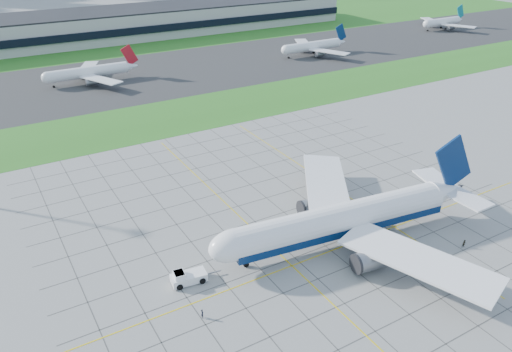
{
  "coord_description": "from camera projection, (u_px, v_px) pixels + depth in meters",
  "views": [
    {
      "loc": [
        -57.26,
        -67.72,
        61.81
      ],
      "look_at": [
        -3.07,
        23.85,
        7.0
      ],
      "focal_mm": 35.0,
      "sensor_mm": 36.0,
      "label": 1
    }
  ],
  "objects": [
    {
      "name": "distant_jet_2",
      "position": [
        313.0,
        46.0,
        253.88
      ],
      "size": [
        38.01,
        42.66,
        14.08
      ],
      "color": "white",
      "rests_on": "ground"
    },
    {
      "name": "crew_far",
      "position": [
        464.0,
        244.0,
        105.28
      ],
      "size": [
        1.02,
        0.88,
        1.8
      ],
      "primitive_type": "imported",
      "rotation": [
        0.0,
        0.0,
        -0.26
      ],
      "color": "black",
      "rests_on": "ground"
    },
    {
      "name": "distant_jet_1",
      "position": [
        90.0,
        72.0,
        210.72
      ],
      "size": [
        38.66,
        42.66,
        14.08
      ],
      "color": "white",
      "rests_on": "ground"
    },
    {
      "name": "distant_jet_3",
      "position": [
        443.0,
        22.0,
        313.79
      ],
      "size": [
        33.12,
        42.66,
        14.08
      ],
      "color": "white",
      "rests_on": "ground"
    },
    {
      "name": "grass_far",
      "position": [
        66.0,
        34.0,
        301.12
      ],
      "size": [
        700.0,
        145.0,
        0.04
      ],
      "primitive_type": "cube",
      "color": "#28651D",
      "rests_on": "ground"
    },
    {
      "name": "airliner",
      "position": [
        343.0,
        219.0,
        105.12
      ],
      "size": [
        63.94,
        64.43,
        20.16
      ],
      "rotation": [
        0.0,
        0.0,
        -0.12
      ],
      "color": "white",
      "rests_on": "ground"
    },
    {
      "name": "terminal",
      "position": [
        142.0,
        21.0,
        296.4
      ],
      "size": [
        260.0,
        43.0,
        15.8
      ],
      "color": "#B7B7B2",
      "rests_on": "ground"
    },
    {
      "name": "grass_median",
      "position": [
        168.0,
        117.0,
        174.89
      ],
      "size": [
        700.0,
        35.0,
        0.04
      ],
      "primitive_type": "cube",
      "color": "#28651D",
      "rests_on": "ground"
    },
    {
      "name": "apron_markings",
      "position": [
        297.0,
        221.0,
        114.72
      ],
      "size": [
        120.0,
        130.0,
        0.03
      ],
      "color": "#474744",
      "rests_on": "ground"
    },
    {
      "name": "pushback_tug",
      "position": [
        187.0,
        277.0,
        94.91
      ],
      "size": [
        9.99,
        4.15,
        2.74
      ],
      "rotation": [
        0.0,
        0.0,
        -0.12
      ],
      "color": "white",
      "rests_on": "ground"
    },
    {
      "name": "asphalt_taxiway",
      "position": [
        120.0,
        79.0,
        216.96
      ],
      "size": [
        700.0,
        75.0,
        0.04
      ],
      "primitive_type": "cube",
      "color": "#383838",
      "rests_on": "ground"
    },
    {
      "name": "ground",
      "position": [
        325.0,
        246.0,
        106.05
      ],
      "size": [
        1400.0,
        1400.0,
        0.0
      ],
      "primitive_type": "plane",
      "color": "gray",
      "rests_on": "ground"
    },
    {
      "name": "crew_near",
      "position": [
        202.0,
        314.0,
        86.57
      ],
      "size": [
        0.64,
        0.77,
        1.8
      ],
      "primitive_type": "imported",
      "rotation": [
        0.0,
        0.0,
        1.19
      ],
      "color": "black",
      "rests_on": "ground"
    }
  ]
}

